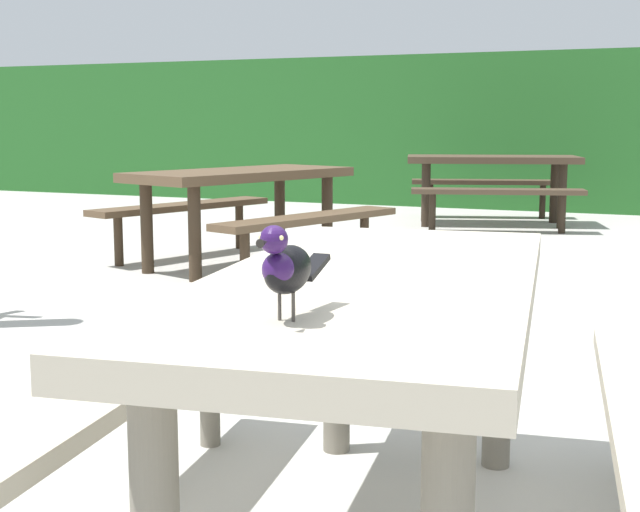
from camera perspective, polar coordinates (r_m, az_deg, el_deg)
picnic_table_foreground at (r=2.23m, az=3.48°, el=-5.75°), size 1.92×1.94×0.74m
bird_grackle at (r=1.64m, az=-2.22°, el=-0.67°), size 0.07×0.29×0.18m
picnic_table_mid_left at (r=9.77m, az=10.93°, el=5.22°), size 2.13×2.11×0.74m
picnic_table_far_centre at (r=6.88m, az=-5.06°, el=3.98°), size 2.13×2.14×0.74m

